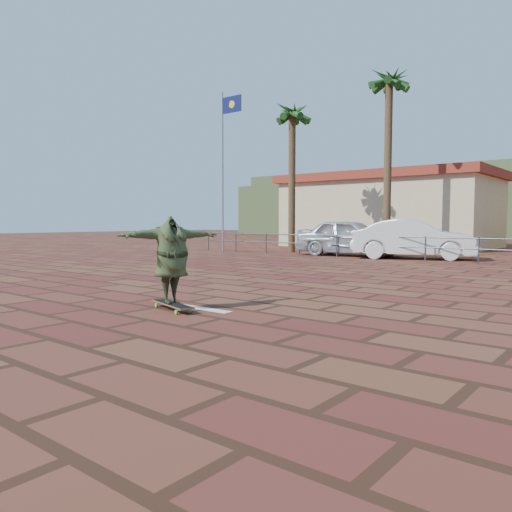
{
  "coord_description": "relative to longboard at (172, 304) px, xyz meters",
  "views": [
    {
      "loc": [
        7.17,
        -7.58,
        1.59
      ],
      "look_at": [
        0.06,
        1.23,
        0.8
      ],
      "focal_mm": 35.0,
      "sensor_mm": 36.0,
      "label": 1
    }
  ],
  "objects": [
    {
      "name": "ground",
      "position": [
        -0.43,
        1.63,
        -0.1
      ],
      "size": [
        120.0,
        120.0,
        0.0
      ],
      "primitive_type": "plane",
      "color": "brown",
      "rests_on": "ground"
    },
    {
      "name": "paint_stripe",
      "position": [
        0.27,
        0.43,
        -0.1
      ],
      "size": [
        1.4,
        0.22,
        0.01
      ],
      "primitive_type": "cube",
      "color": "white",
      "rests_on": "ground"
    },
    {
      "name": "guardrail",
      "position": [
        -0.43,
        13.63,
        0.58
      ],
      "size": [
        24.06,
        0.06,
        1.0
      ],
      "color": "#47494F",
      "rests_on": "ground"
    },
    {
      "name": "flagpole",
      "position": [
        -10.3,
        12.63,
        4.54
      ],
      "size": [
        1.3,
        0.1,
        8.0
      ],
      "color": "gray",
      "rests_on": "ground"
    },
    {
      "name": "palm_far_left",
      "position": [
        -7.93,
        15.13,
        6.73
      ],
      "size": [
        2.4,
        2.4,
        8.25
      ],
      "color": "brown",
      "rests_on": "ground"
    },
    {
      "name": "palm_left",
      "position": [
        -3.43,
        16.63,
        7.85
      ],
      "size": [
        2.4,
        2.4,
        9.45
      ],
      "color": "brown",
      "rests_on": "ground"
    },
    {
      "name": "building_west",
      "position": [
        -6.43,
        23.63,
        2.18
      ],
      "size": [
        12.6,
        7.6,
        4.5
      ],
      "color": "beige",
      "rests_on": "ground"
    },
    {
      "name": "hill_back",
      "position": [
        -22.43,
        57.63,
        3.9
      ],
      "size": [
        35.0,
        14.0,
        8.0
      ],
      "primitive_type": "cube",
      "color": "#384C28",
      "rests_on": "ground"
    },
    {
      "name": "longboard",
      "position": [
        0.0,
        0.0,
        0.0
      ],
      "size": [
        1.25,
        0.61,
        0.12
      ],
      "rotation": [
        0.0,
        0.0,
        -0.29
      ],
      "color": "olive",
      "rests_on": "ground"
    },
    {
      "name": "skateboarder",
      "position": [
        0.0,
        -0.0,
        0.81
      ],
      "size": [
        1.05,
        2.0,
        1.57
      ],
      "primitive_type": "imported",
      "rotation": [
        0.0,
        0.0,
        1.28
      ],
      "color": "#394826",
      "rests_on": "longboard"
    },
    {
      "name": "car_silver",
      "position": [
        -4.29,
        14.63,
        0.75
      ],
      "size": [
        5.2,
        2.62,
        1.7
      ],
      "primitive_type": "imported",
      "rotation": [
        0.0,
        0.0,
        1.7
      ],
      "color": "#AAACB1",
      "rests_on": "ground"
    },
    {
      "name": "car_white",
      "position": [
        -1.32,
        14.63,
        0.74
      ],
      "size": [
        5.36,
        3.41,
        1.67
      ],
      "primitive_type": "imported",
      "rotation": [
        0.0,
        0.0,
        1.93
      ],
      "color": "white",
      "rests_on": "ground"
    }
  ]
}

